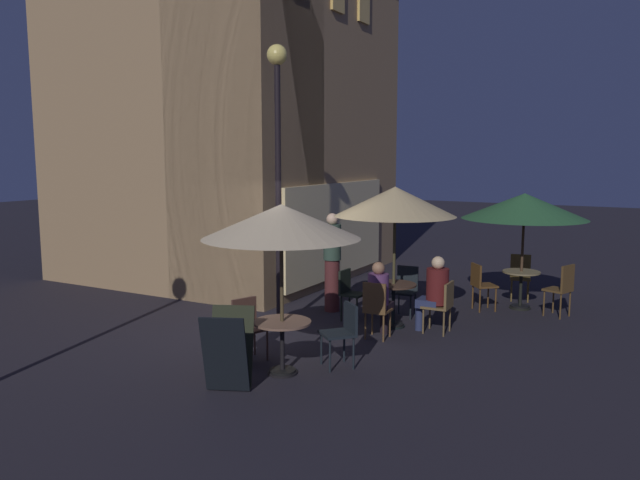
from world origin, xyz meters
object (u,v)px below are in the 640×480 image
(cafe_table_1, at_px, (394,295))
(cafe_chair_7, at_px, (343,328))
(street_lamp_near_corner, at_px, (278,135))
(patio_umbrella_1, at_px, (395,202))
(cafe_chair_2, at_px, (563,286))
(cafe_table_0, at_px, (521,282))
(patron_seated_0, at_px, (435,289))
(cafe_chair_0, at_px, (520,273))
(menu_sandwich_board, at_px, (228,350))
(cafe_chair_1, at_px, (480,282))
(patio_umbrella_0, at_px, (524,207))
(cafe_chair_8, at_px, (248,322))
(cafe_table_2, at_px, (282,334))
(cafe_chair_5, at_px, (349,290))
(patio_umbrella_2, at_px, (281,222))
(patron_seated_1, at_px, (379,295))
(cafe_chair_3, at_px, (442,302))
(patron_standing_2, at_px, (332,262))
(cafe_chair_6, at_px, (376,306))
(cafe_chair_4, at_px, (406,287))

(cafe_table_1, xyz_separation_m, cafe_chair_7, (-2.22, -0.16, -0.01))
(street_lamp_near_corner, bearing_deg, patio_umbrella_1, -58.67)
(cafe_chair_7, bearing_deg, cafe_chair_2, -166.51)
(cafe_table_0, distance_m, patron_seated_0, 2.54)
(cafe_chair_0, xyz_separation_m, patron_seated_0, (-3.13, 0.76, 0.18))
(menu_sandwich_board, distance_m, cafe_chair_1, 5.81)
(cafe_chair_2, bearing_deg, patio_umbrella_0, 0.00)
(cafe_chair_0, xyz_separation_m, cafe_chair_8, (-5.72, 2.68, -0.01))
(menu_sandwich_board, xyz_separation_m, cafe_table_2, (0.83, -0.27, 0.03))
(cafe_chair_7, bearing_deg, menu_sandwich_board, 11.77)
(street_lamp_near_corner, relative_size, cafe_chair_7, 5.25)
(cafe_chair_1, relative_size, cafe_chair_5, 0.99)
(cafe_table_2, bearing_deg, cafe_chair_5, 8.55)
(patio_umbrella_2, distance_m, patron_seated_0, 3.39)
(cafe_chair_7, distance_m, patron_seated_1, 1.53)
(cafe_chair_8, xyz_separation_m, patron_seated_0, (2.60, -1.92, 0.19))
(patio_umbrella_0, xyz_separation_m, cafe_chair_1, (-0.53, 0.64, -1.41))
(cafe_chair_0, relative_size, cafe_chair_3, 1.06)
(patio_umbrella_0, relative_size, patron_standing_2, 1.25)
(cafe_table_1, xyz_separation_m, patio_umbrella_1, (0.00, -0.00, 1.59))
(patio_umbrella_0, distance_m, patron_seated_0, 2.81)
(cafe_chair_5, bearing_deg, menu_sandwich_board, -85.73)
(patron_standing_2, bearing_deg, cafe_chair_8, 109.56)
(patio_umbrella_2, distance_m, cafe_chair_8, 1.74)
(cafe_chair_1, relative_size, cafe_chair_6, 0.96)
(cafe_chair_8, xyz_separation_m, patron_standing_2, (3.04, 0.23, 0.41))
(cafe_chair_6, bearing_deg, cafe_chair_8, 141.10)
(patio_umbrella_0, height_order, cafe_chair_8, patio_umbrella_0)
(patio_umbrella_0, bearing_deg, cafe_chair_3, 161.40)
(street_lamp_near_corner, bearing_deg, cafe_chair_2, -53.12)
(cafe_chair_0, relative_size, cafe_chair_4, 1.00)
(patio_umbrella_2, bearing_deg, cafe_table_1, -8.31)
(menu_sandwich_board, xyz_separation_m, patio_umbrella_2, (0.83, -0.27, 1.54))
(cafe_chair_1, bearing_deg, patron_seated_0, -138.70)
(cafe_table_0, bearing_deg, cafe_chair_1, 129.70)
(cafe_chair_1, relative_size, patron_seated_1, 0.72)
(patron_standing_2, bearing_deg, cafe_chair_1, -135.28)
(street_lamp_near_corner, xyz_separation_m, cafe_chair_4, (1.78, -1.60, -2.70))
(cafe_chair_1, bearing_deg, patio_umbrella_0, -0.00)
(street_lamp_near_corner, bearing_deg, patio_umbrella_2, -146.33)
(cafe_table_0, distance_m, patron_standing_2, 3.65)
(cafe_chair_0, bearing_deg, patron_seated_1, -32.91)
(patio_umbrella_2, xyz_separation_m, cafe_chair_5, (2.91, 0.44, -1.51))
(patio_umbrella_1, xyz_separation_m, cafe_chair_7, (-2.22, -0.16, -1.60))
(cafe_table_0, relative_size, patio_umbrella_0, 0.31)
(cafe_table_0, bearing_deg, patron_seated_0, 158.48)
(cafe_chair_2, distance_m, cafe_chair_4, 2.82)
(cafe_chair_8, bearing_deg, menu_sandwich_board, -44.57)
(menu_sandwich_board, distance_m, cafe_chair_8, 1.24)
(patron_seated_1, bearing_deg, street_lamp_near_corner, 97.13)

